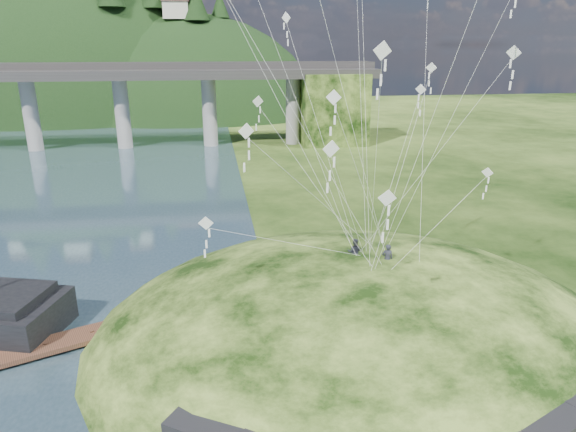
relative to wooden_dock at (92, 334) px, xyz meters
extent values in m
plane|color=black|center=(9.03, -3.81, -0.40)|extent=(320.00, 320.00, 0.00)
ellipsoid|color=black|center=(17.03, -1.81, -1.90)|extent=(36.00, 32.00, 13.00)
cube|color=black|center=(7.53, -11.81, 1.62)|extent=(4.32, 3.62, 0.71)
cube|color=black|center=(22.53, -13.76, 1.74)|extent=(4.11, 2.97, 0.71)
cylinder|color=gray|center=(-22.97, 66.19, 6.10)|extent=(2.60, 2.60, 13.00)
cylinder|color=gray|center=(-7.47, 66.19, 6.10)|extent=(2.60, 2.60, 13.00)
cylinder|color=gray|center=(8.03, 66.19, 6.10)|extent=(2.60, 2.60, 13.00)
cylinder|color=gray|center=(23.53, 66.19, 6.10)|extent=(2.60, 2.60, 13.00)
cube|color=black|center=(31.03, 66.19, 6.10)|extent=(12.00, 11.00, 13.00)
ellipsoid|color=black|center=(-30.97, 122.19, -6.40)|extent=(96.00, 68.00, 88.00)
ellipsoid|color=black|center=(4.03, 114.19, -10.40)|extent=(76.00, 56.00, 72.00)
cone|color=black|center=(5.91, 105.23, 27.47)|extent=(6.56, 6.56, 8.63)
cone|color=black|center=(11.80, 110.82, 27.28)|extent=(4.88, 4.88, 6.42)
cube|color=beige|center=(1.03, 106.19, 25.48)|extent=(6.00, 5.00, 4.00)
cube|color=#3D2319|center=(0.00, 0.00, 0.01)|extent=(12.56, 6.78, 0.32)
cylinder|color=#3D2319|center=(-2.53, -1.06, -0.22)|extent=(0.27, 0.27, 0.91)
cylinder|color=#3D2319|center=(0.00, 0.00, -0.22)|extent=(0.27, 0.27, 0.91)
cylinder|color=#3D2319|center=(2.53, 1.06, -0.22)|extent=(0.27, 0.27, 0.91)
cylinder|color=#3D2319|center=(5.05, 2.11, -0.22)|extent=(0.27, 0.27, 0.91)
imported|color=#262833|center=(18.95, -1.25, 5.54)|extent=(0.78, 0.58, 1.97)
imported|color=#262833|center=(17.17, 0.17, 5.49)|extent=(1.09, 0.96, 1.88)
cube|color=silver|center=(9.59, -9.00, 14.19)|extent=(0.68, 0.28, 0.70)
cube|color=silver|center=(9.59, -9.00, 13.69)|extent=(0.09, 0.06, 0.41)
cube|color=silver|center=(9.59, -9.00, 13.19)|extent=(0.09, 0.06, 0.41)
cube|color=silver|center=(9.59, -9.00, 12.69)|extent=(0.09, 0.06, 0.41)
cube|color=silver|center=(11.19, 2.90, 14.17)|extent=(0.72, 0.33, 0.75)
cube|color=silver|center=(11.19, 2.90, 13.62)|extent=(0.09, 0.08, 0.44)
cube|color=silver|center=(11.19, 2.90, 13.08)|extent=(0.09, 0.08, 0.44)
cube|color=silver|center=(11.19, 2.90, 12.54)|extent=(0.09, 0.08, 0.44)
cube|color=silver|center=(15.73, -9.42, 11.15)|extent=(0.86, 0.27, 0.84)
cube|color=silver|center=(15.73, -9.42, 10.54)|extent=(0.11, 0.05, 0.50)
cube|color=silver|center=(15.73, -9.42, 9.94)|extent=(0.11, 0.05, 0.50)
cube|color=silver|center=(15.73, -9.42, 9.33)|extent=(0.11, 0.05, 0.50)
cube|color=silver|center=(7.63, -3.61, 8.38)|extent=(0.83, 0.21, 0.82)
cube|color=silver|center=(7.63, -3.61, 7.79)|extent=(0.11, 0.04, 0.48)
cube|color=silver|center=(7.63, -3.61, 7.21)|extent=(0.11, 0.04, 0.48)
cube|color=silver|center=(7.63, -3.61, 6.63)|extent=(0.11, 0.04, 0.48)
cube|color=silver|center=(23.10, 5.60, 20.11)|extent=(0.08, 0.07, 0.41)
cube|color=silver|center=(24.13, -3.45, 19.62)|extent=(0.09, 0.03, 0.41)
cube|color=silver|center=(24.13, -3.45, 19.12)|extent=(0.09, 0.03, 0.41)
cube|color=silver|center=(15.36, -8.74, 17.36)|extent=(0.83, 0.26, 0.81)
cube|color=silver|center=(15.36, -8.74, 16.77)|extent=(0.11, 0.06, 0.48)
cube|color=silver|center=(15.36, -8.74, 16.18)|extent=(0.11, 0.06, 0.48)
cube|color=silver|center=(15.36, -8.74, 15.60)|extent=(0.11, 0.06, 0.48)
cube|color=silver|center=(13.27, -8.80, 13.30)|extent=(0.80, 0.25, 0.81)
cube|color=silver|center=(13.27, -8.80, 12.72)|extent=(0.10, 0.07, 0.47)
cube|color=silver|center=(13.27, -8.80, 12.14)|extent=(0.10, 0.07, 0.47)
cube|color=silver|center=(13.27, -8.80, 11.56)|extent=(0.10, 0.07, 0.47)
cube|color=silver|center=(25.41, -1.93, 17.16)|extent=(0.59, 0.68, 0.83)
cube|color=silver|center=(25.41, -1.93, 16.56)|extent=(0.11, 0.08, 0.50)
cube|color=silver|center=(25.41, -1.93, 15.95)|extent=(0.11, 0.08, 0.50)
cube|color=silver|center=(25.41, -1.93, 15.34)|extent=(0.11, 0.08, 0.50)
cube|color=silver|center=(14.32, -4.65, 15.09)|extent=(0.78, 0.23, 0.79)
cube|color=silver|center=(14.32, -4.65, 14.53)|extent=(0.10, 0.03, 0.46)
cube|color=silver|center=(14.32, -4.65, 13.97)|extent=(0.10, 0.03, 0.46)
cube|color=silver|center=(14.32, -4.65, 13.41)|extent=(0.10, 0.03, 0.46)
cube|color=silver|center=(24.09, 6.18, 16.02)|extent=(0.69, 0.41, 0.75)
cube|color=silver|center=(24.09, 6.18, 15.48)|extent=(0.10, 0.04, 0.45)
cube|color=silver|center=(24.09, 6.18, 14.93)|extent=(0.10, 0.04, 0.45)
cube|color=silver|center=(24.09, 6.18, 14.39)|extent=(0.10, 0.04, 0.45)
cube|color=silver|center=(26.82, 1.65, 9.25)|extent=(0.62, 0.54, 0.76)
cube|color=silver|center=(26.82, 1.65, 8.70)|extent=(0.10, 0.06, 0.45)
cube|color=silver|center=(26.82, 1.65, 8.14)|extent=(0.10, 0.06, 0.45)
cube|color=silver|center=(26.82, 1.65, 7.59)|extent=(0.10, 0.06, 0.45)
cube|color=silver|center=(23.29, 5.88, 14.53)|extent=(0.61, 0.59, 0.79)
cube|color=silver|center=(23.29, 5.88, 13.96)|extent=(0.10, 0.07, 0.47)
cube|color=silver|center=(23.29, 5.88, 13.39)|extent=(0.10, 0.07, 0.47)
cube|color=silver|center=(23.29, 5.88, 12.82)|extent=(0.10, 0.07, 0.47)
cube|color=silver|center=(13.19, 4.06, 19.22)|extent=(0.49, 0.55, 0.70)
cube|color=silver|center=(13.19, 4.06, 18.72)|extent=(0.08, 0.07, 0.41)
cube|color=silver|center=(13.19, 4.06, 18.22)|extent=(0.08, 0.07, 0.41)
cube|color=silver|center=(13.19, 4.06, 17.72)|extent=(0.08, 0.07, 0.41)
camera|label=1|loc=(8.16, -30.30, 17.59)|focal=32.00mm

